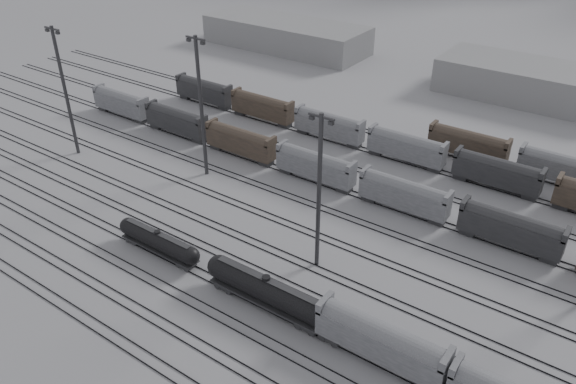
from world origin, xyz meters
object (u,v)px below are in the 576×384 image
Objects in this scene: tank_car_b at (266,290)px; light_mast_c at (319,190)px; tank_car_a at (159,241)px; light_mast_a at (65,89)px; hopper_car_a at (381,340)px.

light_mast_c is (0.56, 11.05, 9.58)m from tank_car_b.
tank_car_b is at bearing 0.00° from tank_car_a.
tank_car_a is 40.84m from light_mast_a.
light_mast_a reaches higher than light_mast_c.
light_mast_c is at bearing -2.60° from light_mast_a.
tank_car_a is at bearing -151.18° from light_mast_c.
light_mast_a is 1.06× the size of light_mast_c.
light_mast_a is (-36.92, 13.64, 10.89)m from tank_car_a.
tank_car_b is 1.21× the size of hopper_car_a.
light_mast_c is at bearing 144.58° from hopper_car_a.
hopper_car_a is (35.63, 0.00, 1.28)m from tank_car_a.
light_mast_c is (57.01, -2.59, -0.80)m from light_mast_a.
light_mast_c reaches higher than tank_car_a.
tank_car_b reaches higher than tank_car_a.
light_mast_c is at bearing 28.82° from tank_car_a.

